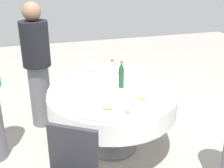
{
  "coord_description": "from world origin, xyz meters",
  "views": [
    {
      "loc": [
        -0.8,
        -2.7,
        1.97
      ],
      "look_at": [
        0.0,
        0.0,
        0.79
      ],
      "focal_mm": 46.02,
      "sensor_mm": 36.0,
      "label": 1
    }
  ],
  "objects_px": {
    "wine_glass_south": "(118,66)",
    "plate_far": "(140,99)",
    "wine_glass_inner": "(89,65)",
    "person_east": "(37,64)",
    "wine_glass_near": "(128,103)",
    "bottle_dark_green_west": "(121,75)",
    "bottle_clear_left": "(105,70)",
    "plate_rear": "(78,93)",
    "dining_table": "(112,101)",
    "plate_front": "(107,109)",
    "bottle_clear_east": "(112,75)",
    "bottle_clear_near": "(68,75)"
  },
  "relations": [
    {
      "from": "wine_glass_south",
      "to": "plate_far",
      "type": "height_order",
      "value": "wine_glass_south"
    },
    {
      "from": "wine_glass_inner",
      "to": "person_east",
      "type": "height_order",
      "value": "person_east"
    },
    {
      "from": "wine_glass_near",
      "to": "person_east",
      "type": "xyz_separation_m",
      "value": [
        -0.71,
        1.36,
        -0.01
      ]
    },
    {
      "from": "bottle_dark_green_west",
      "to": "wine_glass_south",
      "type": "height_order",
      "value": "bottle_dark_green_west"
    },
    {
      "from": "bottle_clear_left",
      "to": "plate_rear",
      "type": "xyz_separation_m",
      "value": [
        -0.37,
        -0.29,
        -0.11
      ]
    },
    {
      "from": "dining_table",
      "to": "plate_far",
      "type": "bearing_deg",
      "value": -61.77
    },
    {
      "from": "wine_glass_near",
      "to": "plate_front",
      "type": "bearing_deg",
      "value": 141.58
    },
    {
      "from": "plate_front",
      "to": "wine_glass_near",
      "type": "bearing_deg",
      "value": -38.42
    },
    {
      "from": "wine_glass_inner",
      "to": "plate_front",
      "type": "bearing_deg",
      "value": -93.2
    },
    {
      "from": "bottle_clear_left",
      "to": "plate_front",
      "type": "xyz_separation_m",
      "value": [
        -0.17,
        -0.73,
        -0.11
      ]
    },
    {
      "from": "bottle_clear_left",
      "to": "bottle_clear_east",
      "type": "bearing_deg",
      "value": -88.33
    },
    {
      "from": "plate_far",
      "to": "person_east",
      "type": "bearing_deg",
      "value": 129.14
    },
    {
      "from": "bottle_clear_near",
      "to": "bottle_dark_green_west",
      "type": "bearing_deg",
      "value": -19.72
    },
    {
      "from": "dining_table",
      "to": "person_east",
      "type": "height_order",
      "value": "person_east"
    },
    {
      "from": "wine_glass_south",
      "to": "plate_far",
      "type": "relative_size",
      "value": 0.61
    },
    {
      "from": "bottle_clear_east",
      "to": "plate_rear",
      "type": "height_order",
      "value": "bottle_clear_east"
    },
    {
      "from": "bottle_clear_left",
      "to": "person_east",
      "type": "relative_size",
      "value": 0.16
    },
    {
      "from": "bottle_clear_near",
      "to": "plate_front",
      "type": "bearing_deg",
      "value": -68.81
    },
    {
      "from": "bottle_clear_east",
      "to": "plate_front",
      "type": "relative_size",
      "value": 1.5
    },
    {
      "from": "bottle_clear_near",
      "to": "wine_glass_inner",
      "type": "bearing_deg",
      "value": 49.38
    },
    {
      "from": "plate_far",
      "to": "person_east",
      "type": "height_order",
      "value": "person_east"
    },
    {
      "from": "wine_glass_south",
      "to": "person_east",
      "type": "distance_m",
      "value": 1.0
    },
    {
      "from": "wine_glass_inner",
      "to": "plate_rear",
      "type": "relative_size",
      "value": 0.65
    },
    {
      "from": "wine_glass_inner",
      "to": "plate_front",
      "type": "distance_m",
      "value": 1.02
    },
    {
      "from": "bottle_clear_left",
      "to": "plate_far",
      "type": "distance_m",
      "value": 0.66
    },
    {
      "from": "plate_rear",
      "to": "plate_front",
      "type": "distance_m",
      "value": 0.47
    },
    {
      "from": "wine_glass_near",
      "to": "bottle_clear_left",
      "type": "bearing_deg",
      "value": 89.1
    },
    {
      "from": "dining_table",
      "to": "plate_far",
      "type": "relative_size",
      "value": 6.12
    },
    {
      "from": "wine_glass_inner",
      "to": "dining_table",
      "type": "bearing_deg",
      "value": -77.86
    },
    {
      "from": "plate_rear",
      "to": "plate_far",
      "type": "distance_m",
      "value": 0.65
    },
    {
      "from": "bottle_clear_near",
      "to": "plate_front",
      "type": "relative_size",
      "value": 1.29
    },
    {
      "from": "bottle_clear_left",
      "to": "wine_glass_near",
      "type": "bearing_deg",
      "value": -90.9
    },
    {
      "from": "bottle_dark_green_west",
      "to": "bottle_clear_east",
      "type": "bearing_deg",
      "value": -174.83
    },
    {
      "from": "plate_rear",
      "to": "plate_front",
      "type": "relative_size",
      "value": 0.96
    },
    {
      "from": "bottle_clear_near",
      "to": "plate_far",
      "type": "distance_m",
      "value": 0.84
    },
    {
      "from": "wine_glass_south",
      "to": "bottle_clear_near",
      "type": "bearing_deg",
      "value": -162.74
    },
    {
      "from": "plate_front",
      "to": "person_east",
      "type": "distance_m",
      "value": 1.36
    },
    {
      "from": "bottle_clear_east",
      "to": "plate_rear",
      "type": "relative_size",
      "value": 1.57
    },
    {
      "from": "wine_glass_inner",
      "to": "plate_rear",
      "type": "distance_m",
      "value": 0.64
    },
    {
      "from": "wine_glass_south",
      "to": "bottle_clear_left",
      "type": "bearing_deg",
      "value": -147.81
    },
    {
      "from": "bottle_dark_green_west",
      "to": "wine_glass_inner",
      "type": "height_order",
      "value": "bottle_dark_green_west"
    },
    {
      "from": "dining_table",
      "to": "bottle_clear_near",
      "type": "relative_size",
      "value": 5.03
    },
    {
      "from": "bottle_clear_east",
      "to": "bottle_clear_near",
      "type": "height_order",
      "value": "bottle_clear_east"
    },
    {
      "from": "wine_glass_near",
      "to": "wine_glass_south",
      "type": "relative_size",
      "value": 1.06
    },
    {
      "from": "wine_glass_inner",
      "to": "wine_glass_south",
      "type": "xyz_separation_m",
      "value": [
        0.31,
        -0.17,
        0.0
      ]
    },
    {
      "from": "dining_table",
      "to": "plate_far",
      "type": "height_order",
      "value": "plate_far"
    },
    {
      "from": "bottle_dark_green_west",
      "to": "plate_far",
      "type": "bearing_deg",
      "value": -77.26
    },
    {
      "from": "plate_front",
      "to": "plate_far",
      "type": "height_order",
      "value": "same"
    },
    {
      "from": "dining_table",
      "to": "plate_rear",
      "type": "height_order",
      "value": "plate_rear"
    },
    {
      "from": "bottle_clear_east",
      "to": "wine_glass_near",
      "type": "height_order",
      "value": "bottle_clear_east"
    }
  ]
}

